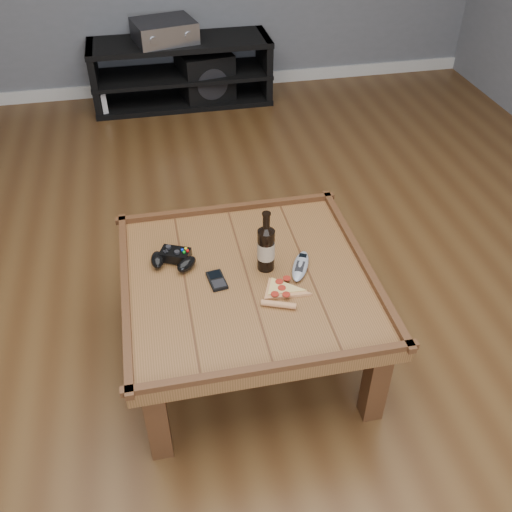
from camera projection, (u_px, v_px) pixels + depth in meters
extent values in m
plane|color=#492C14|center=(249.00, 352.00, 2.58)|extent=(6.00, 6.00, 0.00)
cube|color=silver|center=(181.00, 85.00, 4.82)|extent=(5.00, 0.02, 0.10)
cube|color=brown|center=(248.00, 283.00, 2.32)|extent=(1.00, 1.00, 0.06)
cube|color=#442812|center=(157.00, 420.00, 2.07)|extent=(0.08, 0.08, 0.39)
cube|color=#442812|center=(375.00, 382.00, 2.21)|extent=(0.08, 0.08, 0.39)
cube|color=#442812|center=(145.00, 272.00, 2.71)|extent=(0.08, 0.08, 0.39)
cube|color=#442812|center=(314.00, 250.00, 2.84)|extent=(0.08, 0.08, 0.39)
cube|color=#442812|center=(228.00, 208.00, 2.66)|extent=(1.03, 0.03, 0.03)
cube|color=#442812|center=(275.00, 367.00, 1.92)|extent=(1.03, 0.03, 0.03)
cube|color=#442812|center=(362.00, 259.00, 2.37)|extent=(0.03, 1.03, 0.03)
cube|color=#442812|center=(125.00, 291.00, 2.21)|extent=(0.03, 1.03, 0.03)
cube|color=black|center=(179.00, 43.00, 4.37)|extent=(1.40, 0.45, 0.04)
cube|color=black|center=(182.00, 75.00, 4.53)|extent=(1.40, 0.45, 0.03)
cube|color=black|center=(184.00, 100.00, 4.66)|extent=(1.40, 0.45, 0.04)
cube|color=black|center=(95.00, 79.00, 4.41)|extent=(0.05, 0.44, 0.50)
cube|color=black|center=(264.00, 66.00, 4.62)|extent=(0.05, 0.44, 0.50)
cylinder|color=black|center=(266.00, 250.00, 2.29)|extent=(0.07, 0.07, 0.19)
cone|color=black|center=(266.00, 228.00, 2.22)|extent=(0.07, 0.07, 0.03)
cylinder|color=black|center=(266.00, 221.00, 2.20)|extent=(0.03, 0.03, 0.07)
cylinder|color=black|center=(266.00, 214.00, 2.17)|extent=(0.04, 0.04, 0.01)
cylinder|color=tan|center=(266.00, 250.00, 2.29)|extent=(0.07, 0.07, 0.08)
cube|color=black|center=(175.00, 255.00, 2.36)|extent=(0.14, 0.12, 0.04)
ellipsoid|color=black|center=(157.00, 260.00, 2.34)|extent=(0.06, 0.10, 0.05)
ellipsoid|color=black|center=(187.00, 264.00, 2.32)|extent=(0.11, 0.11, 0.05)
cylinder|color=black|center=(168.00, 247.00, 2.36)|extent=(0.02, 0.02, 0.01)
cylinder|color=black|center=(177.00, 252.00, 2.34)|extent=(0.02, 0.02, 0.01)
cylinder|color=yellow|center=(186.00, 249.00, 2.36)|extent=(0.01, 0.01, 0.01)
cylinder|color=red|center=(188.00, 251.00, 2.35)|extent=(0.01, 0.01, 0.01)
cylinder|color=#0C33CC|center=(182.00, 250.00, 2.35)|extent=(0.01, 0.01, 0.01)
cylinder|color=#0C9919|center=(184.00, 252.00, 2.34)|extent=(0.01, 0.01, 0.01)
cylinder|color=tan|center=(279.00, 304.00, 2.16)|extent=(0.13, 0.07, 0.02)
cylinder|color=#A12314|center=(275.00, 294.00, 2.19)|extent=(0.03, 0.03, 0.00)
cylinder|color=#A12314|center=(286.00, 294.00, 2.19)|extent=(0.03, 0.03, 0.00)
cylinder|color=#A12314|center=(282.00, 288.00, 2.22)|extent=(0.03, 0.03, 0.00)
cylinder|color=#A12314|center=(279.00, 282.00, 2.25)|extent=(0.03, 0.03, 0.00)
cylinder|color=#A12314|center=(287.00, 278.00, 2.27)|extent=(0.03, 0.03, 0.00)
cube|color=black|center=(217.00, 280.00, 2.27)|extent=(0.08, 0.12, 0.01)
cube|color=black|center=(215.00, 275.00, 2.29)|extent=(0.05, 0.05, 0.00)
cube|color=black|center=(219.00, 283.00, 2.25)|extent=(0.06, 0.05, 0.00)
ellipsoid|color=#8F949B|center=(300.00, 266.00, 2.33)|extent=(0.14, 0.20, 0.03)
cube|color=black|center=(303.00, 256.00, 2.36)|extent=(0.04, 0.03, 0.00)
cube|color=black|center=(300.00, 266.00, 2.31)|extent=(0.06, 0.07, 0.00)
cube|color=black|center=(164.00, 31.00, 4.29)|extent=(0.51, 0.45, 0.15)
cube|color=#9FA3A9|center=(171.00, 38.00, 4.16)|extent=(0.43, 0.10, 0.15)
cylinder|color=#9FA3A9|center=(154.00, 41.00, 4.11)|extent=(0.06, 0.03, 0.06)
cylinder|color=#9FA3A9|center=(189.00, 36.00, 4.20)|extent=(0.06, 0.03, 0.06)
cube|color=black|center=(205.00, 76.00, 4.59)|extent=(0.46, 0.46, 0.39)
cylinder|color=black|center=(213.00, 85.00, 4.45)|extent=(0.25, 0.06, 0.25)
cube|color=slate|center=(105.00, 114.00, 4.47)|extent=(0.12, 0.17, 0.01)
cube|color=silver|center=(103.00, 102.00, 4.41)|extent=(0.07, 0.14, 0.18)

